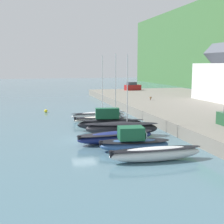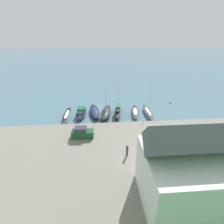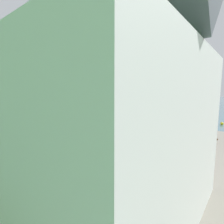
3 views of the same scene
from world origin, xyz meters
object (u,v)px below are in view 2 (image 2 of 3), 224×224
object	(u,v)px
dog_on_quay	(216,132)
mooring_buoy_0	(171,102)
moored_boat_0	(148,112)
moored_boat_3	(106,114)
moored_boat_4	(95,112)
moored_boat_1	(135,112)
moored_boat_2	(118,112)
parked_car_1	(82,133)
moored_boat_6	(67,116)
moored_boat_5	(81,113)
person_on_quay	(127,150)

from	to	relation	value
dog_on_quay	mooring_buoy_0	xyz separation A→B (m)	(1.43, -19.52, -1.60)
moored_boat_0	moored_boat_3	distance (m)	10.98
mooring_buoy_0	moored_boat_4	bearing A→B (deg)	14.37
moored_boat_1	dog_on_quay	xyz separation A→B (m)	(-13.67, 12.89, 1.32)
moored_boat_2	parked_car_1	size ratio (longest dim) A/B	2.18
moored_boat_0	moored_boat_6	distance (m)	20.85
moored_boat_4	mooring_buoy_0	world-z (taller)	moored_boat_4
moored_boat_2	moored_boat_5	distance (m)	9.49
moored_boat_0	parked_car_1	distance (m)	19.70
moored_boat_6	dog_on_quay	size ratio (longest dim) A/B	9.38
moored_boat_6	moored_boat_0	bearing A→B (deg)	-177.91
moored_boat_1	dog_on_quay	size ratio (longest dim) A/B	8.61
moored_boat_4	person_on_quay	size ratio (longest dim) A/B	4.08
moored_boat_1	person_on_quay	world-z (taller)	person_on_quay
moored_boat_0	dog_on_quay	size ratio (longest dim) A/B	10.69
moored_boat_3	person_on_quay	bearing A→B (deg)	110.47
moored_boat_2	parked_car_1	bearing A→B (deg)	63.23
moored_boat_6	dog_on_quay	world-z (taller)	dog_on_quay
moored_boat_1	moored_boat_3	bearing A→B (deg)	14.09
moored_boat_2	mooring_buoy_0	distance (m)	18.17
moored_boat_0	dog_on_quay	distance (m)	16.22
moored_boat_4	mooring_buoy_0	distance (m)	23.58
moored_boat_1	moored_boat_0	bearing A→B (deg)	-179.76
moored_boat_0	moored_boat_4	world-z (taller)	moored_boat_0
moored_boat_2	moored_boat_4	distance (m)	6.11
moored_boat_0	moored_boat_6	xyz separation A→B (m)	(20.85, 0.23, -0.00)
moored_boat_3	moored_boat_5	xyz separation A→B (m)	(6.37, -0.76, -0.05)
mooring_buoy_0	moored_boat_2	bearing A→B (deg)	22.05
moored_boat_0	moored_boat_2	distance (m)	7.88
moored_boat_0	parked_car_1	world-z (taller)	moored_boat_0
moored_boat_0	moored_boat_3	size ratio (longest dim) A/B	1.03
moored_boat_5	parked_car_1	size ratio (longest dim) A/B	1.63
moored_boat_2	moored_boat_4	xyz separation A→B (m)	(6.02, -0.96, -0.41)
person_on_quay	moored_boat_5	bearing A→B (deg)	-63.09
moored_boat_5	moored_boat_6	size ratio (longest dim) A/B	0.85
moored_boat_5	person_on_quay	world-z (taller)	person_on_quay
moored_boat_4	parked_car_1	xyz separation A→B (m)	(2.19, 12.53, 1.72)
moored_boat_3	moored_boat_1	bearing A→B (deg)	-163.13
moored_boat_6	mooring_buoy_0	bearing A→B (deg)	-164.70
moored_boat_2	moored_boat_5	world-z (taller)	moored_boat_2
mooring_buoy_0	moored_boat_3	bearing A→B (deg)	20.25
moored_boat_6	mooring_buoy_0	xyz separation A→B (m)	(-29.81, -7.35, -0.37)
parked_car_1	dog_on_quay	world-z (taller)	parked_car_1
moored_boat_0	moored_boat_1	world-z (taller)	moored_boat_0
moored_boat_6	parked_car_1	bearing A→B (deg)	114.85
moored_boat_3	moored_boat_6	world-z (taller)	moored_boat_3
moored_boat_0	moored_boat_6	size ratio (longest dim) A/B	1.14
moored_boat_1	person_on_quay	bearing A→B (deg)	83.08
moored_boat_3	dog_on_quay	xyz separation A→B (m)	(-21.37, 12.16, 1.01)
moored_boat_4	mooring_buoy_0	size ratio (longest dim) A/B	15.38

